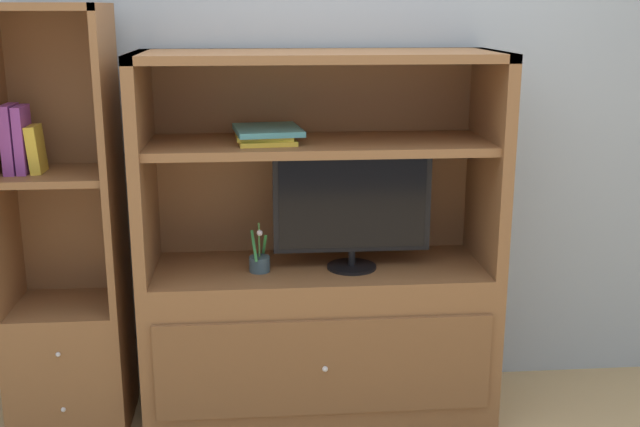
{
  "coord_description": "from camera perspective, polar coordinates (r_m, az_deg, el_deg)",
  "views": [
    {
      "loc": [
        -0.27,
        -2.8,
        1.79
      ],
      "look_at": [
        0.0,
        0.35,
        0.95
      ],
      "focal_mm": 43.57,
      "sensor_mm": 36.0,
      "label": 1
    }
  ],
  "objects": [
    {
      "name": "painted_rear_wall",
      "position": [
        3.59,
        -0.55,
        8.66
      ],
      "size": [
        6.0,
        0.1,
        2.8
      ],
      "primitive_type": "cube",
      "color": "#9EA8B2",
      "rests_on": "ground_plane"
    },
    {
      "name": "media_console",
      "position": [
        3.46,
        -0.08,
        -6.64
      ],
      "size": [
        1.52,
        0.58,
        1.62
      ],
      "color": "brown",
      "rests_on": "ground_plane"
    },
    {
      "name": "tv_monitor",
      "position": [
        3.29,
        2.39,
        0.41
      ],
      "size": [
        0.67,
        0.21,
        0.5
      ],
      "color": "black",
      "rests_on": "media_console"
    },
    {
      "name": "bookshelf_tall",
      "position": [
        3.53,
        -18.08,
        -5.86
      ],
      "size": [
        0.49,
        0.42,
        1.81
      ],
      "color": "brown",
      "rests_on": "ground_plane"
    },
    {
      "name": "potted_plant",
      "position": [
        3.32,
        -4.46,
        -3.6
      ],
      "size": [
        0.09,
        0.11,
        0.22
      ],
      "color": "#384C56",
      "rests_on": "media_console"
    },
    {
      "name": "upright_book_row",
      "position": [
        3.38,
        -21.11,
        4.95
      ],
      "size": [
        0.14,
        0.16,
        0.28
      ],
      "color": "purple",
      "rests_on": "bookshelf_tall"
    },
    {
      "name": "magazine_stack",
      "position": [
        3.25,
        -3.96,
        5.84
      ],
      "size": [
        0.3,
        0.34,
        0.06
      ],
      "color": "gold",
      "rests_on": "media_console"
    }
  ]
}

